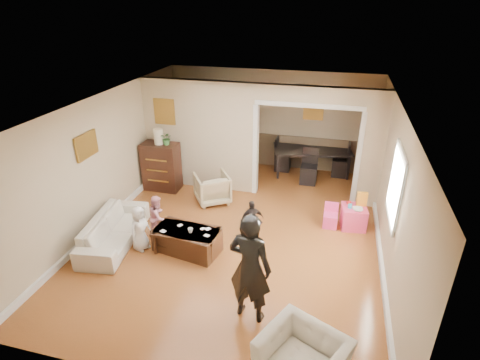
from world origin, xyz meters
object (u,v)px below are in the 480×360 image
(play_table, at_px, (353,217))
(child_kneel_b, at_px, (158,217))
(table_lamp, at_px, (159,136))
(child_kneel_a, at_px, (140,228))
(coffee_table, at_px, (187,240))
(dining_table, at_px, (311,160))
(dresser, at_px, (162,167))
(child_toddler, at_px, (252,219))
(adult_person, at_px, (250,268))
(armchair_front, at_px, (302,360))
(coffee_cup, at_px, (190,230))
(sofa, at_px, (114,230))
(cyan_cup, at_px, (350,206))
(armchair_back, at_px, (212,188))

(play_table, relative_size, child_kneel_b, 0.54)
(table_lamp, relative_size, child_kneel_a, 0.41)
(coffee_table, height_order, play_table, play_table)
(coffee_table, height_order, dining_table, dining_table)
(dresser, height_order, coffee_table, dresser)
(child_toddler, bearing_deg, dining_table, -133.59)
(adult_person, distance_m, child_toddler, 2.12)
(armchair_front, distance_m, child_toddler, 3.16)
(child_toddler, bearing_deg, coffee_cup, 10.61)
(sofa, distance_m, armchair_front, 4.29)
(sofa, distance_m, child_toddler, 2.63)
(dining_table, distance_m, child_kneel_a, 5.06)
(sofa, distance_m, cyan_cup, 4.62)
(armchair_back, xyz_separation_m, coffee_table, (0.14, -1.93, -0.11))
(coffee_cup, bearing_deg, armchair_front, -42.93)
(armchair_back, bearing_deg, table_lamp, -46.87)
(sofa, relative_size, play_table, 3.98)
(dresser, bearing_deg, coffee_table, -55.90)
(play_table, xyz_separation_m, child_kneel_a, (-3.82, -1.76, 0.21))
(coffee_table, bearing_deg, sofa, -176.26)
(coffee_table, bearing_deg, play_table, 28.39)
(table_lamp, height_order, dining_table, table_lamp)
(child_kneel_b, relative_size, child_toddler, 1.13)
(dresser, relative_size, cyan_cup, 14.58)
(table_lamp, distance_m, cyan_cup, 4.52)
(armchair_front, distance_m, coffee_cup, 3.06)
(dresser, distance_m, child_toddler, 2.98)
(play_table, bearing_deg, child_kneel_b, -160.42)
(armchair_back, relative_size, adult_person, 0.42)
(dining_table, bearing_deg, cyan_cup, -81.28)
(sofa, bearing_deg, armchair_back, -40.67)
(armchair_front, distance_m, dresser, 5.84)
(adult_person, relative_size, child_kneel_a, 1.98)
(armchair_front, height_order, dining_table, dining_table)
(dining_table, bearing_deg, armchair_front, -98.26)
(cyan_cup, bearing_deg, armchair_front, -98.25)
(child_kneel_a, bearing_deg, cyan_cup, -44.86)
(dresser, bearing_deg, sofa, -88.09)
(coffee_table, xyz_separation_m, child_kneel_a, (-0.85, -0.15, 0.22))
(armchair_front, bearing_deg, child_kneel_a, 173.23)
(armchair_back, distance_m, cyan_cup, 3.04)
(armchair_back, xyz_separation_m, child_kneel_b, (-0.56, -1.63, 0.11))
(play_table, distance_m, child_kneel_a, 4.21)
(table_lamp, xyz_separation_m, child_kneel_a, (0.67, -2.39, -0.91))
(cyan_cup, xyz_separation_m, adult_person, (-1.39, -2.82, 0.37))
(dresser, relative_size, table_lamp, 3.24)
(table_lamp, distance_m, coffee_cup, 2.94)
(table_lamp, relative_size, adult_person, 0.21)
(adult_person, bearing_deg, play_table, -106.89)
(sofa, xyz_separation_m, coffee_table, (1.44, 0.09, -0.05))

